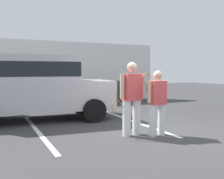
{
  "coord_description": "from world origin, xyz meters",
  "views": [
    {
      "loc": [
        -3.75,
        -5.32,
        1.6
      ],
      "look_at": [
        -0.58,
        1.2,
        1.05
      ],
      "focal_mm": 41.28,
      "sensor_mm": 36.0,
      "label": 1
    }
  ],
  "objects_px": {
    "tennis_player_woman": "(157,102)",
    "potted_plant_by_porch": "(131,93)",
    "parked_suv": "(36,84)",
    "tennis_player_man": "(132,98)"
  },
  "relations": [
    {
      "from": "tennis_player_man",
      "to": "potted_plant_by_porch",
      "type": "height_order",
      "value": "tennis_player_man"
    },
    {
      "from": "tennis_player_man",
      "to": "potted_plant_by_porch",
      "type": "distance_m",
      "value": 6.86
    },
    {
      "from": "tennis_player_man",
      "to": "parked_suv",
      "type": "bearing_deg",
      "value": -64.3
    },
    {
      "from": "parked_suv",
      "to": "potted_plant_by_porch",
      "type": "relative_size",
      "value": 5.94
    },
    {
      "from": "parked_suv",
      "to": "tennis_player_man",
      "type": "distance_m",
      "value": 3.5
    },
    {
      "from": "potted_plant_by_porch",
      "to": "tennis_player_woman",
      "type": "bearing_deg",
      "value": -114.68
    },
    {
      "from": "tennis_player_man",
      "to": "tennis_player_woman",
      "type": "bearing_deg",
      "value": 148.95
    },
    {
      "from": "parked_suv",
      "to": "tennis_player_man",
      "type": "height_order",
      "value": "parked_suv"
    },
    {
      "from": "parked_suv",
      "to": "tennis_player_woman",
      "type": "height_order",
      "value": "parked_suv"
    },
    {
      "from": "tennis_player_woman",
      "to": "potted_plant_by_porch",
      "type": "distance_m",
      "value": 6.85
    }
  ]
}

